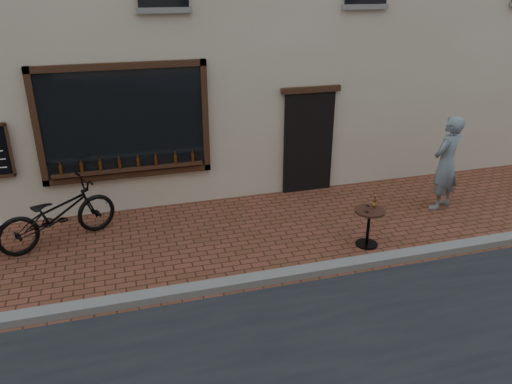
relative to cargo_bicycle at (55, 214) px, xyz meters
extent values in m
plane|color=brown|center=(3.27, -2.43, -0.57)|extent=(90.00, 90.00, 0.00)
cube|color=slate|center=(3.27, -2.23, -0.51)|extent=(90.00, 0.25, 0.12)
cube|color=black|center=(1.37, 1.02, 1.28)|extent=(3.00, 0.06, 2.00)
cube|color=black|center=(1.37, 1.00, 2.34)|extent=(3.24, 0.10, 0.12)
cube|color=black|center=(1.37, 1.00, 0.22)|extent=(3.24, 0.10, 0.12)
cube|color=black|center=(-0.19, 1.00, 1.28)|extent=(0.12, 0.10, 2.24)
cube|color=black|center=(2.93, 1.00, 1.28)|extent=(0.12, 0.10, 2.24)
cube|color=black|center=(1.37, 0.95, 0.35)|extent=(2.90, 0.16, 0.05)
cube|color=black|center=(5.17, 1.03, 0.53)|extent=(1.10, 0.10, 2.20)
cube|color=black|center=(5.17, 1.00, 1.69)|extent=(1.30, 0.10, 0.12)
cylinder|color=#3D1C07|center=(0.12, 0.95, 0.47)|extent=(0.06, 0.06, 0.19)
cylinder|color=#3D1C07|center=(0.48, 0.95, 0.47)|extent=(0.06, 0.06, 0.19)
cylinder|color=#3D1C07|center=(0.83, 0.95, 0.47)|extent=(0.06, 0.06, 0.19)
cylinder|color=#3D1C07|center=(1.19, 0.95, 0.47)|extent=(0.06, 0.06, 0.19)
cylinder|color=#3D1C07|center=(1.55, 0.95, 0.47)|extent=(0.06, 0.06, 0.19)
cylinder|color=#3D1C07|center=(1.91, 0.95, 0.47)|extent=(0.06, 0.06, 0.19)
cylinder|color=#3D1C07|center=(2.26, 0.95, 0.47)|extent=(0.06, 0.06, 0.19)
cylinder|color=#3D1C07|center=(2.62, 0.95, 0.47)|extent=(0.06, 0.06, 0.19)
imported|color=black|center=(0.04, 0.02, -0.01)|extent=(2.23, 1.56, 1.11)
cylinder|color=black|center=(5.28, -1.63, -0.55)|extent=(0.39, 0.39, 0.03)
cylinder|color=black|center=(5.28, -1.63, -0.23)|extent=(0.05, 0.05, 0.63)
cylinder|color=black|center=(5.28, -1.63, 0.10)|extent=(0.54, 0.54, 0.04)
cylinder|color=gold|center=(5.39, -1.57, 0.21)|extent=(0.06, 0.06, 0.05)
cylinder|color=white|center=(5.19, -1.69, 0.18)|extent=(0.07, 0.07, 0.12)
imported|color=slate|center=(7.48, -0.62, 0.41)|extent=(0.84, 0.72, 1.95)
camera|label=1|loc=(1.20, -8.57, 3.84)|focal=35.00mm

